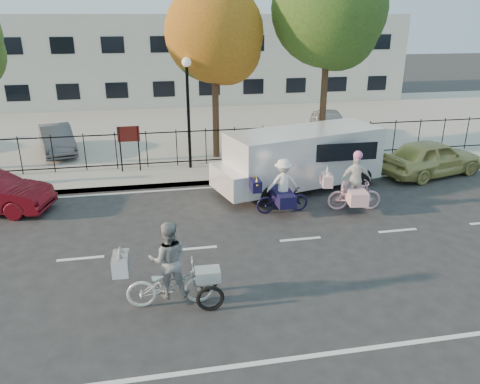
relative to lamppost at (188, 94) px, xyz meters
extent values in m
plane|color=#333334|center=(-0.50, -6.80, -3.11)|extent=(120.00, 120.00, 0.00)
cube|color=#A8A399|center=(-0.50, -1.75, -3.04)|extent=(60.00, 0.10, 0.15)
cube|color=#A8A399|center=(-0.50, -0.70, -3.04)|extent=(60.00, 2.20, 0.15)
cube|color=#A8A399|center=(-0.50, 8.20, -3.04)|extent=(60.00, 15.60, 0.15)
cube|color=silver|center=(-0.50, 18.20, -0.11)|extent=(34.00, 10.00, 6.00)
cylinder|color=black|center=(0.00, 0.00, -0.96)|extent=(0.12, 0.12, 4.00)
sphere|color=white|center=(0.00, 0.00, 1.19)|extent=(0.36, 0.36, 0.36)
cylinder|color=black|center=(-2.70, 0.00, -2.06)|extent=(0.06, 0.06, 1.80)
cylinder|color=black|center=(-2.00, 0.00, -2.06)|extent=(0.06, 0.06, 1.80)
cube|color=#59140F|center=(-2.35, 0.00, -1.46)|extent=(0.85, 0.04, 0.60)
imported|color=silver|center=(-1.28, -9.30, -2.62)|extent=(1.90, 0.72, 0.99)
imported|color=white|center=(-1.28, -9.30, -2.01)|extent=(0.86, 0.68, 1.73)
cube|color=white|center=(-2.26, -9.26, -2.01)|extent=(0.35, 0.61, 0.40)
cone|color=white|center=(-2.26, -9.13, -1.75)|extent=(0.15, 0.15, 0.20)
cone|color=white|center=(-2.26, -9.39, -1.75)|extent=(0.15, 0.15, 0.20)
torus|color=black|center=(-0.45, -9.71, -2.80)|extent=(0.62, 0.11, 0.61)
torus|color=black|center=(-0.45, -8.94, -2.80)|extent=(0.62, 0.11, 0.61)
cube|color=white|center=(-0.45, -9.32, -2.45)|extent=(0.56, 0.40, 0.27)
imported|color=#D4A2B5|center=(4.85, -5.07, -2.59)|extent=(1.79, 0.76, 1.04)
imported|color=white|center=(4.85, -5.07, -2.06)|extent=(1.01, 0.55, 1.64)
cube|color=beige|center=(3.92, -4.92, -2.07)|extent=(0.40, 0.62, 0.38)
cone|color=white|center=(3.92, -4.92, -1.74)|extent=(0.13, 0.13, 0.33)
cube|color=beige|center=(4.85, -5.07, -2.54)|extent=(0.78, 1.43, 0.42)
sphere|color=pink|center=(4.85, -5.07, -1.26)|extent=(0.29, 0.29, 0.29)
imported|color=#150F33|center=(2.51, -4.80, -2.67)|extent=(1.71, 0.63, 0.89)
imported|color=white|center=(2.51, -4.80, -2.11)|extent=(1.02, 0.60, 1.56)
cube|color=#131035|center=(1.62, -4.82, -2.12)|extent=(0.31, 0.55, 0.36)
cone|color=gold|center=(1.62, -4.64, -1.92)|extent=(0.12, 0.23, 0.32)
cone|color=gold|center=(1.62, -5.00, -1.92)|extent=(0.12, 0.23, 0.32)
cube|color=#131035|center=(2.51, -4.80, -2.57)|extent=(0.57, 1.30, 0.40)
cube|color=white|center=(3.87, -2.76, -1.88)|extent=(5.90, 3.45, 1.85)
cube|color=white|center=(0.84, -2.76, -2.39)|extent=(1.03, 2.07, 0.82)
cylinder|color=black|center=(1.92, -3.66, -2.75)|extent=(0.77, 0.45, 0.72)
cylinder|color=black|center=(1.92, -1.85, -2.75)|extent=(0.77, 0.45, 0.72)
cylinder|color=black|center=(5.83, -3.66, -2.75)|extent=(0.77, 0.45, 0.72)
cylinder|color=black|center=(5.83, -1.85, -2.75)|extent=(0.77, 0.45, 0.72)
imported|color=tan|center=(9.27, -2.30, -2.39)|extent=(4.51, 2.72, 1.44)
imported|color=#505158|center=(-5.64, 3.28, -2.35)|extent=(2.22, 3.91, 1.22)
imported|color=#9FA2A7|center=(7.29, 3.60, -2.27)|extent=(2.40, 4.30, 1.38)
cylinder|color=#442D1D|center=(1.27, 1.40, -0.79)|extent=(0.28, 0.28, 4.63)
sphere|color=#9F6219|center=(1.27, 1.40, 2.18)|extent=(3.97, 3.97, 3.97)
sphere|color=#9F6219|center=(1.77, 1.60, 1.52)|extent=(2.91, 2.91, 2.91)
cylinder|color=#442D1D|center=(5.83, 0.81, -0.40)|extent=(0.28, 0.28, 5.43)
sphere|color=#385B1E|center=(5.83, 0.81, 3.10)|extent=(4.66, 4.66, 4.66)
sphere|color=#385B1E|center=(6.33, 1.01, 2.32)|extent=(3.42, 3.42, 3.42)
camera|label=1|loc=(-1.43, -18.19, 2.87)|focal=35.00mm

